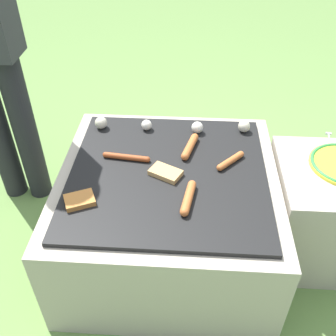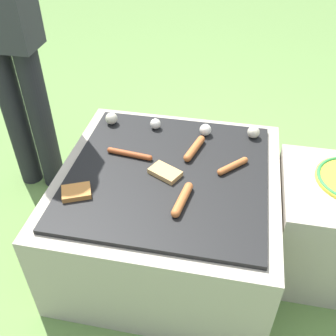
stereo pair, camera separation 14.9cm
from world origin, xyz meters
The scene contains 10 objects.
ground_plane centered at (0.00, 0.00, 0.00)m, with size 14.00×14.00×0.00m, color #608442.
grill centered at (0.00, 0.00, 0.22)m, with size 0.85×0.85×0.45m.
person_standing centered at (-0.76, 0.34, 0.89)m, with size 0.27×0.20×1.55m.
sausage_mid_right centered at (0.08, -0.15, 0.47)m, with size 0.05×0.17×0.03m.
sausage_back_right centered at (-0.17, 0.07, 0.46)m, with size 0.19×0.04×0.02m.
sausage_back_center centered at (0.24, 0.07, 0.46)m, with size 0.11×0.12×0.03m.
sausage_front_center centered at (0.08, 0.15, 0.47)m, with size 0.07×0.17×0.03m.
bread_slice_left centered at (-0.30, -0.18, 0.46)m, with size 0.12×0.11×0.02m.
bread_slice_right centered at (-0.01, -0.02, 0.46)m, with size 0.14×0.12×0.02m.
mushroom_row centered at (0.00, 0.29, 0.48)m, with size 0.68×0.07×0.05m.
Camera 2 is at (0.22, -1.13, 1.42)m, focal length 42.00 mm.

